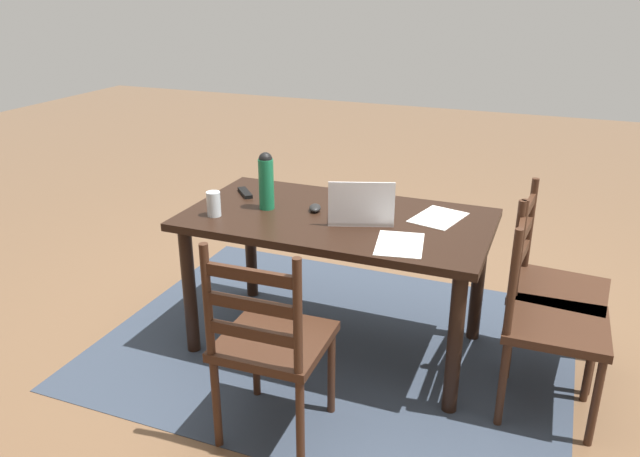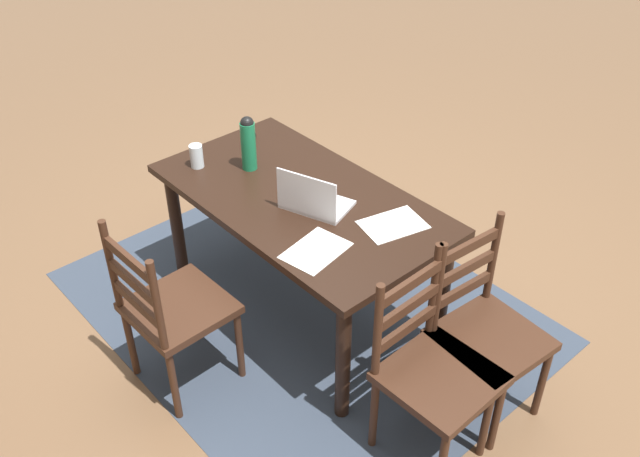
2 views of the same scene
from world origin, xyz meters
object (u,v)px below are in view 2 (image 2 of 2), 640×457
(dining_table, at_px, (301,212))
(chair_left_far, at_px, (433,371))
(water_bottle, at_px, (248,142))
(tv_remote, at_px, (250,142))
(chair_left_near, at_px, (484,333))
(drinking_glass, at_px, (197,156))
(laptop, at_px, (313,200))
(chair_far_head, at_px, (172,310))
(computer_mouse, at_px, (288,180))

(dining_table, distance_m, chair_left_far, 1.09)
(water_bottle, bearing_deg, tv_remote, -36.62)
(chair_left_near, bearing_deg, drinking_glass, 13.64)
(laptop, xyz_separation_m, water_bottle, (0.52, -0.01, 0.10))
(dining_table, bearing_deg, chair_far_head, 90.08)
(computer_mouse, bearing_deg, chair_far_head, 79.26)
(dining_table, height_order, chair_left_near, chair_left_near)
(chair_left_near, height_order, water_bottle, water_bottle)
(chair_far_head, bearing_deg, drinking_glass, -44.22)
(chair_left_near, xyz_separation_m, laptop, (0.92, 0.21, 0.35))
(chair_far_head, bearing_deg, computer_mouse, -80.78)
(chair_left_far, bearing_deg, dining_table, -9.12)
(drinking_glass, bearing_deg, chair_far_head, 135.78)
(laptop, relative_size, computer_mouse, 3.75)
(drinking_glass, bearing_deg, chair_left_far, -178.05)
(chair_far_head, bearing_deg, laptop, -100.29)
(chair_far_head, xyz_separation_m, water_bottle, (0.38, -0.77, 0.45))
(chair_left_far, relative_size, drinking_glass, 7.48)
(computer_mouse, bearing_deg, dining_table, 147.61)
(chair_far_head, relative_size, chair_left_far, 1.00)
(chair_left_near, relative_size, tv_remote, 5.59)
(laptop, bearing_deg, drinking_glass, 14.66)
(dining_table, bearing_deg, chair_left_far, 170.88)
(laptop, bearing_deg, tv_remote, -13.02)
(water_bottle, height_order, tv_remote, water_bottle)
(drinking_glass, xyz_separation_m, computer_mouse, (-0.45, -0.26, -0.05))
(computer_mouse, bearing_deg, chair_left_near, 166.90)
(chair_left_far, bearing_deg, tv_remote, -10.36)
(chair_left_near, bearing_deg, laptop, 12.83)
(dining_table, height_order, chair_left_far, chair_left_far)
(chair_far_head, relative_size, water_bottle, 3.14)
(chair_far_head, bearing_deg, water_bottle, -63.43)
(dining_table, distance_m, chair_far_head, 0.82)
(dining_table, relative_size, laptop, 4.13)
(chair_left_near, bearing_deg, tv_remote, 1.37)
(drinking_glass, bearing_deg, laptop, -165.34)
(dining_table, distance_m, laptop, 0.21)
(chair_left_far, relative_size, computer_mouse, 9.50)
(chair_left_far, height_order, laptop, laptop)
(dining_table, relative_size, drinking_glass, 12.17)
(water_bottle, distance_m, drinking_glass, 0.30)
(chair_left_near, xyz_separation_m, computer_mouse, (1.19, 0.14, 0.31))
(water_bottle, height_order, computer_mouse, water_bottle)
(laptop, distance_m, drinking_glass, 0.75)
(chair_left_near, height_order, chair_left_far, same)
(chair_left_near, relative_size, chair_left_far, 1.00)
(chair_left_near, distance_m, drinking_glass, 1.73)
(computer_mouse, bearing_deg, drinking_glass, 9.60)
(laptop, height_order, tv_remote, laptop)
(chair_left_far, distance_m, computer_mouse, 1.25)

